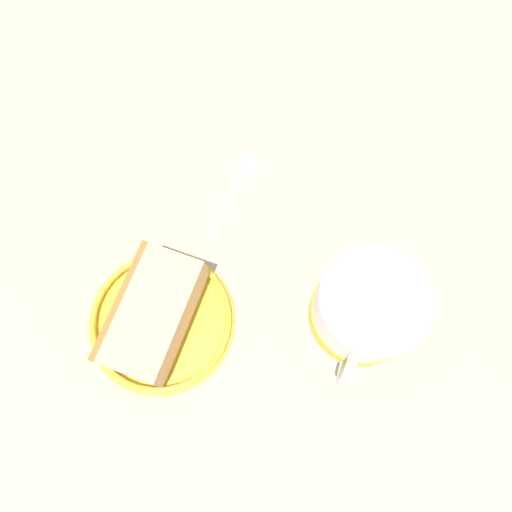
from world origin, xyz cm
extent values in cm
cube|color=tan|center=(0.00, 0.00, -1.72)|extent=(117.61, 117.61, 3.44)
cylinder|color=yellow|center=(-8.29, 3.14, 0.35)|extent=(14.61, 14.61, 0.70)
torus|color=yellow|center=(-8.29, 3.14, 1.01)|extent=(14.06, 14.06, 0.62)
cube|color=#9E662D|center=(-8.29, 3.14, 1.00)|extent=(10.37, 13.03, 0.60)
cube|color=#EAB27F|center=(-8.29, 3.14, 3.60)|extent=(10.37, 13.03, 4.60)
cube|color=#9E662D|center=(-11.06, 4.56, 3.60)|extent=(5.89, 10.73, 4.60)
cylinder|color=white|center=(11.00, 0.99, 4.71)|extent=(9.59, 9.59, 9.42)
cylinder|color=yellow|center=(11.00, 0.99, 3.08)|extent=(9.78, 9.78, 2.34)
cylinder|color=#47230F|center=(11.00, 0.99, 7.79)|extent=(8.44, 8.44, 0.40)
torus|color=white|center=(8.81, -3.27, 4.71)|extent=(3.18, 4.97, 5.10)
ellipsoid|color=silver|center=(2.54, 19.67, 0.40)|extent=(3.37, 3.60, 0.80)
cylinder|color=silver|center=(-0.76, 15.07, 0.25)|extent=(5.25, 7.05, 0.50)
camera|label=1|loc=(-0.06, -6.54, 48.98)|focal=34.34mm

